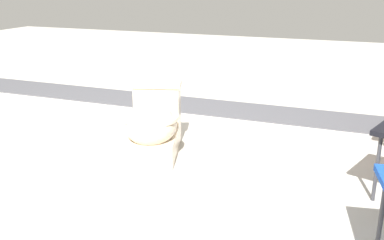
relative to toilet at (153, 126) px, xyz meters
name	(u,v)px	position (x,y,z in m)	size (l,w,h in m)	color
ground_plane	(135,152)	(0.00, -0.16, -0.22)	(14.00, 14.00, 0.00)	#B7B2A8
gravel_strip	(245,111)	(-1.33, 0.34, -0.21)	(0.56, 8.00, 0.01)	#4C4C51
toilet	(153,126)	(0.00, 0.00, 0.00)	(0.71, 0.54, 0.52)	beige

